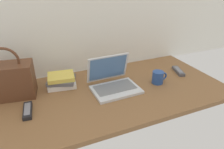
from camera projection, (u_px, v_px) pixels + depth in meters
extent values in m
cube|color=brown|center=(109.00, 93.00, 1.39)|extent=(1.60, 0.76, 0.03)
cube|color=silver|center=(116.00, 90.00, 1.38)|extent=(0.32, 0.23, 0.02)
cube|color=slate|center=(115.00, 87.00, 1.39)|extent=(0.27, 0.15, 0.00)
cube|color=silver|center=(108.00, 68.00, 1.44)|extent=(0.30, 0.07, 0.20)
cube|color=#4C72A5|center=(108.00, 68.00, 1.44)|extent=(0.27, 0.05, 0.17)
cylinder|color=#26478C|center=(158.00, 77.00, 1.46)|extent=(0.08, 0.08, 0.09)
torus|color=#26478C|center=(163.00, 76.00, 1.48)|extent=(0.06, 0.01, 0.06)
cylinder|color=brown|center=(158.00, 72.00, 1.44)|extent=(0.07, 0.07, 0.00)
cube|color=black|center=(28.00, 111.00, 1.17)|extent=(0.06, 0.16, 0.02)
cube|color=slate|center=(27.00, 109.00, 1.16)|extent=(0.04, 0.12, 0.00)
cube|color=#4C4C51|center=(178.00, 71.00, 1.63)|extent=(0.09, 0.17, 0.02)
cube|color=slate|center=(179.00, 70.00, 1.63)|extent=(0.07, 0.12, 0.00)
cube|color=#59331E|center=(9.00, 81.00, 1.27)|extent=(0.32, 0.20, 0.22)
torus|color=#59331E|center=(4.00, 62.00, 1.22)|extent=(0.18, 0.04, 0.18)
cube|color=silver|center=(62.00, 84.00, 1.43)|extent=(0.21, 0.17, 0.03)
cube|color=#595960|center=(61.00, 80.00, 1.42)|extent=(0.22, 0.20, 0.02)
cube|color=#D8BF4C|center=(61.00, 77.00, 1.41)|extent=(0.19, 0.17, 0.03)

